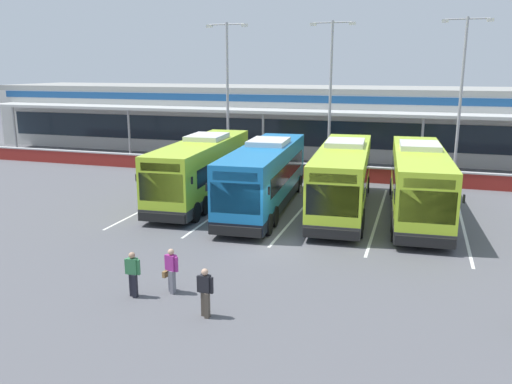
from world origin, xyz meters
The scene contains 18 objects.
ground_plane centered at (0.00, 0.00, 0.00)m, with size 200.00×200.00×0.00m, color #56565B.
terminal_building centered at (0.00, 26.91, 3.01)m, with size 70.00×13.00×6.00m.
red_barrier_wall centered at (0.00, 14.50, 0.56)m, with size 60.00×0.40×1.10m.
coach_bus_leftmost centered at (-6.19, 6.69, 1.79)m, with size 3.57×12.29×3.78m.
coach_bus_left_centre centered at (-2.03, 5.74, 1.79)m, with size 3.57×12.29×3.78m.
coach_bus_centre centered at (2.15, 6.63, 1.79)m, with size 3.57×12.29×3.78m.
coach_bus_right_centre centered at (6.12, 6.74, 1.79)m, with size 3.57×12.29×3.78m.
bay_stripe_far_west centered at (-8.40, 6.00, 0.00)m, with size 0.14×13.00×0.01m, color silver.
bay_stripe_west centered at (-4.20, 6.00, 0.00)m, with size 0.14×13.00×0.01m, color silver.
bay_stripe_mid_west centered at (0.00, 6.00, 0.00)m, with size 0.14×13.00×0.01m, color silver.
bay_stripe_centre centered at (4.20, 6.00, 0.00)m, with size 0.14×13.00×0.01m, color silver.
bay_stripe_mid_east centered at (8.40, 6.00, 0.00)m, with size 0.14×13.00×0.01m, color silver.
pedestrian_with_handbag centered at (-1.94, -6.05, 0.86)m, with size 0.64×0.42×1.62m.
pedestrian_in_dark_coat centered at (-0.09, -7.39, 0.87)m, with size 0.53×0.30×1.62m.
pedestrian_child centered at (-3.04, -6.75, 0.87)m, with size 0.54×0.30×1.62m.
lamp_post_west centered at (-8.27, 16.69, 6.29)m, with size 3.24×0.28×11.00m.
lamp_post_centre centered at (-0.48, 17.40, 6.29)m, with size 3.24×0.28×11.00m.
lamp_post_east centered at (8.50, 17.22, 6.29)m, with size 3.24×0.28×11.00m.
Camera 1 is at (6.01, -21.49, 7.72)m, focal length 36.72 mm.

